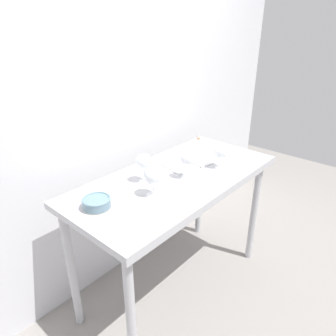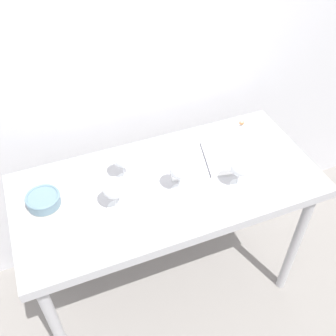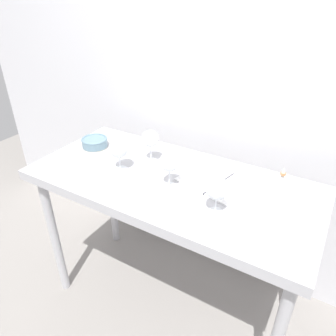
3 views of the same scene
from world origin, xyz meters
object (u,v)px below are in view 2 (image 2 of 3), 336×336
object	(u,v)px
wine_glass_near_left	(114,189)
tasting_sheet_upper	(89,177)
open_notebook	(205,160)
wine_glass_near_right	(240,167)
decanter_funnel	(241,129)
wine_glass_near_center	(179,170)
wine_glass_far_left	(122,158)
tasting_bowl	(43,200)

from	to	relation	value
wine_glass_near_left	tasting_sheet_upper	distance (m)	0.26
open_notebook	tasting_sheet_upper	distance (m)	0.56
wine_glass_near_right	decanter_funnel	distance (m)	0.37
wine_glass_near_center	wine_glass_far_left	world-z (taller)	same
open_notebook	tasting_bowl	xyz separation A→B (m)	(-0.77, 0.00, 0.03)
wine_glass_near_right	wine_glass_far_left	xyz separation A→B (m)	(-0.46, 0.23, 0.01)
wine_glass_near_center	decanter_funnel	size ratio (longest dim) A/B	1.50
wine_glass_near_left	decanter_funnel	xyz separation A→B (m)	(0.74, 0.24, -0.08)
wine_glass_near_left	wine_glass_far_left	distance (m)	0.17
wine_glass_near_left	tasting_bowl	distance (m)	0.32
wine_glass_far_left	tasting_sheet_upper	xyz separation A→B (m)	(-0.15, 0.07, -0.12)
wine_glass_far_left	open_notebook	distance (m)	0.42
wine_glass_near_center	wine_glass_near_left	bearing A→B (deg)	178.86
wine_glass_near_center	open_notebook	distance (m)	0.26
wine_glass_near_left	decanter_funnel	bearing A→B (deg)	17.94
open_notebook	wine_glass_near_left	bearing A→B (deg)	-151.91
wine_glass_near_left	wine_glass_near_right	xyz separation A→B (m)	(0.55, -0.07, -0.00)
open_notebook	tasting_sheet_upper	xyz separation A→B (m)	(-0.55, 0.10, -0.00)
wine_glass_near_center	tasting_bowl	size ratio (longest dim) A/B	1.19
wine_glass_far_left	tasting_sheet_upper	size ratio (longest dim) A/B	0.81
tasting_sheet_upper	decanter_funnel	world-z (taller)	decanter_funnel
wine_glass_near_right	tasting_bowl	bearing A→B (deg)	166.38
open_notebook	decanter_funnel	world-z (taller)	decanter_funnel
wine_glass_near_center	open_notebook	xyz separation A→B (m)	(0.19, 0.13, -0.12)
wine_glass_near_right	wine_glass_far_left	bearing A→B (deg)	154.05
wine_glass_near_center	tasting_sheet_upper	world-z (taller)	wine_glass_near_center
wine_glass_near_left	wine_glass_near_right	distance (m)	0.55
wine_glass_near_right	tasting_sheet_upper	distance (m)	0.69
wine_glass_far_left	open_notebook	size ratio (longest dim) A/B	0.44
tasting_sheet_upper	decanter_funnel	bearing A→B (deg)	5.72
wine_glass_far_left	tasting_bowl	world-z (taller)	wine_glass_far_left
wine_glass_near_center	tasting_sheet_upper	bearing A→B (deg)	147.10
decanter_funnel	wine_glass_near_left	bearing A→B (deg)	-162.06
tasting_sheet_upper	decanter_funnel	distance (m)	0.80
wine_glass_near_center	decanter_funnel	distance (m)	0.52
decanter_funnel	wine_glass_far_left	bearing A→B (deg)	-172.50
wine_glass_near_left	open_notebook	bearing A→B (deg)	14.80
wine_glass_near_center	decanter_funnel	xyz separation A→B (m)	(0.45, 0.24, -0.09)
wine_glass_near_right	decanter_funnel	xyz separation A→B (m)	(0.19, 0.31, -0.07)
tasting_sheet_upper	open_notebook	bearing A→B (deg)	-5.27
wine_glass_far_left	tasting_sheet_upper	world-z (taller)	wine_glass_far_left
wine_glass_near_left	wine_glass_near_right	bearing A→B (deg)	-7.60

